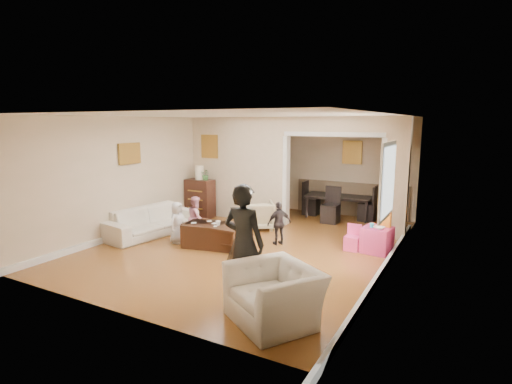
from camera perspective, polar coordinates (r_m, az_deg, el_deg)
The scene contains 27 objects.
floor at distance 8.34m, azimuth -0.66°, elevation -7.34°, with size 7.00×7.00×0.00m, color #9C6528.
partition_left at distance 10.28m, azimuth -2.47°, elevation 3.35°, with size 2.75×0.18×2.60m, color beige.
partition_right at distance 8.94m, azimuth 19.21°, elevation 1.82°, with size 0.55×0.18×2.60m, color beige.
partition_header at distance 9.18m, azimuth 11.02°, elevation 9.44°, with size 2.22×0.18×0.35m, color beige.
window_pane at distance 6.71m, azimuth 18.33°, elevation 1.52°, with size 0.03×0.95×1.10m, color white.
framed_art_partition at distance 10.60m, azimuth -6.62°, elevation 6.47°, with size 0.45×0.03×0.55m, color brown.
framed_art_sofa_wall at distance 9.18m, azimuth -17.58°, elevation 5.25°, with size 0.03×0.55×0.40m, color brown.
framed_art_alcove at distance 10.78m, azimuth 13.56°, elevation 5.52°, with size 0.45×0.03×0.55m, color brown.
sofa at distance 9.19m, azimuth -14.63°, elevation -4.03°, with size 2.12×0.83×0.62m, color beige.
armchair_back at distance 9.40m, azimuth 0.32°, elevation -3.31°, with size 0.69×0.71×0.65m, color tan.
armchair_front at distance 5.14m, azimuth 2.61°, elevation -14.44°, with size 1.08×0.94×0.70m, color beige.
dresser at distance 10.61m, azimuth -7.98°, elevation -0.90°, with size 0.73×0.41×1.00m, color black.
table_lamp at distance 10.51m, azimuth -8.07°, elevation 2.75°, with size 0.22×0.22×0.36m, color #F5E5C8.
potted_plant at distance 10.39m, azimuth -7.18°, elevation 2.47°, with size 0.25×0.22×0.28m, color #3A692E.
coffee_table at distance 8.10m, azimuth -5.77°, elevation -6.18°, with size 1.25×0.62×0.47m, color #371D11.
coffee_cup at distance 7.93m, azimuth -5.41°, elevation -4.44°, with size 0.10×0.10×0.09m, color silver.
play_table at distance 8.07m, azimuth 16.88°, elevation -6.54°, with size 0.51×0.51×0.49m, color #DF3A85.
cereal_box at distance 8.04m, azimuth 18.00°, elevation -3.73°, with size 0.20×0.07×0.30m, color yellow.
cyan_cup at distance 7.96m, azimuth 16.20°, elevation -4.58°, with size 0.08×0.08×0.08m, color #28BACA.
toy_block at distance 8.13m, azimuth 16.32°, elevation -4.40°, with size 0.08×0.06×0.05m, color red.
play_bowl at distance 7.87m, azimuth 17.15°, elevation -4.91°, with size 0.20×0.20×0.05m, color white.
dining_table at distance 10.72m, azimuth 11.65°, elevation -2.02°, with size 1.68×0.94×0.59m, color black.
adult_person at distance 5.53m, azimuth -1.75°, elevation -7.31°, with size 0.61×0.40×1.67m, color black.
child_kneel_a at distance 8.43m, azimuth -11.17°, elevation -4.30°, with size 0.42×0.27×0.86m, color silver.
child_kneel_b at distance 8.67m, azimuth -8.51°, elevation -3.61°, with size 0.45×0.35×0.92m, color #D08294.
child_toddler at distance 8.16m, azimuth 3.32°, elevation -4.48°, with size 0.52×0.22×0.89m, color black.
craft_papers at distance 8.03m, azimuth -5.63°, elevation -4.57°, with size 1.01×0.40×0.00m.
Camera 1 is at (3.90, -6.95, 2.47)m, focal length 28.05 mm.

